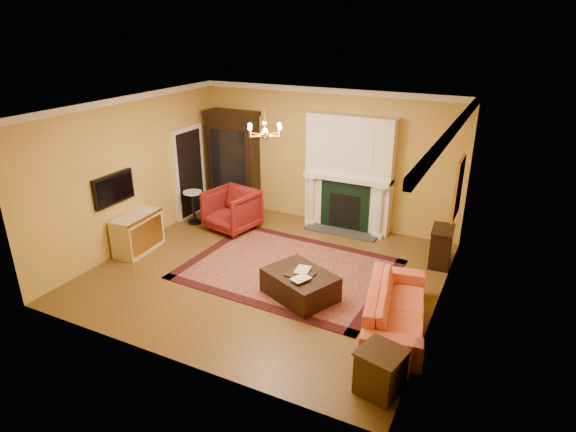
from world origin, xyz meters
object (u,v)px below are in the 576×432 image
Objects in this scene: commode at (138,233)px; coral_sofa at (396,301)px; china_cabinet at (235,164)px; wingback_armchair at (232,208)px; end_table at (380,372)px; pedestal_table at (194,205)px; console_table at (441,247)px; leather_ottoman at (300,284)px.

commode is 5.27m from coral_sofa.
wingback_armchair is (0.60, -1.12, -0.64)m from china_cabinet.
commode is 1.81× the size of end_table.
wingback_armchair is at bearing 52.89° from commode.
commode is (-0.51, -2.85, -0.76)m from china_cabinet.
end_table is (5.31, -3.37, -0.15)m from pedestal_table.
end_table is (4.94, -4.57, -0.85)m from china_cabinet.
pedestal_table is 0.35× the size of coral_sofa.
coral_sofa is 3.05× the size of console_table.
pedestal_table is 5.46m from coral_sofa.
end_table is 2.41m from leather_ottoman.
wingback_armchair reaches higher than console_table.
console_table is at bearing -17.14° from coral_sofa.
coral_sofa is (4.15, -1.98, -0.08)m from wingback_armchair.
china_cabinet is 2.99m from commode.
coral_sofa is at bearing -20.40° from pedestal_table.
console_table is at bearing 4.48° from pedestal_table.
leather_ottoman is (3.63, -0.15, -0.16)m from commode.
coral_sofa is (5.26, -0.26, 0.04)m from commode.
china_cabinet is 1.06× the size of coral_sofa.
coral_sofa is 2.34m from console_table.
commode is 1.47× the size of console_table.
pedestal_table is 5.39m from console_table.
wingback_armchair is 3.16m from leather_ottoman.
end_table is 3.79m from console_table.
leather_ottoman is at bearing -25.27° from wingback_armchair.
coral_sofa is 1.88× the size of leather_ottoman.
china_cabinet is at bearing 137.22° from end_table.
commode is at bearing 76.21° from coral_sofa.
china_cabinet is at bearing 45.85° from coral_sofa.
pedestal_table is at bearing 58.61° from coral_sofa.
china_cabinet is at bearing 129.58° from wingback_armchair.
pedestal_table is 1.07× the size of console_table.
wingback_armchair is 4.60m from coral_sofa.
coral_sofa is at bearing 20.28° from leather_ottoman.
china_cabinet is at bearing 75.40° from commode.
coral_sofa is (5.12, -1.90, -0.02)m from pedestal_table.
wingback_armchair is 1.32× the size of pedestal_table.
pedestal_table is (-0.97, -0.08, -0.06)m from wingback_armchair.
commode reaches higher than end_table.
china_cabinet is at bearing 72.93° from pedestal_table.
console_table is 2.91m from leather_ottoman.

